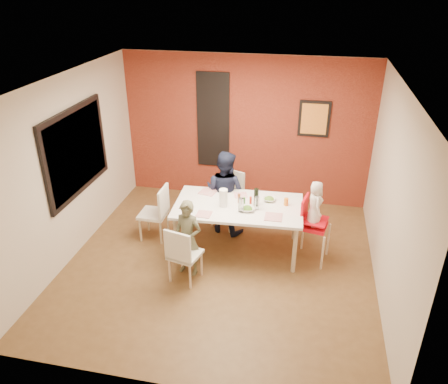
% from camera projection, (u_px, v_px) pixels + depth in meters
% --- Properties ---
extents(ground, '(4.50, 4.50, 0.00)m').
position_uv_depth(ground, '(220.00, 263.00, 6.59)').
color(ground, brown).
rests_on(ground, ground).
extents(ceiling, '(4.50, 4.50, 0.02)m').
position_uv_depth(ceiling, '(219.00, 83.00, 5.37)').
color(ceiling, silver).
rests_on(ceiling, wall_back).
extents(wall_back, '(4.50, 0.02, 2.70)m').
position_uv_depth(wall_back, '(246.00, 130.00, 7.94)').
color(wall_back, beige).
rests_on(wall_back, ground).
extents(wall_front, '(4.50, 0.02, 2.70)m').
position_uv_depth(wall_front, '(168.00, 285.00, 4.01)').
color(wall_front, beige).
rests_on(wall_front, ground).
extents(wall_left, '(0.02, 4.50, 2.70)m').
position_uv_depth(wall_left, '(70.00, 169.00, 6.39)').
color(wall_left, beige).
rests_on(wall_left, ground).
extents(wall_right, '(0.02, 4.50, 2.70)m').
position_uv_depth(wall_right, '(392.00, 198.00, 5.57)').
color(wall_right, beige).
rests_on(wall_right, ground).
extents(brick_accent_wall, '(4.50, 0.02, 2.70)m').
position_uv_depth(brick_accent_wall, '(246.00, 130.00, 7.93)').
color(brick_accent_wall, maroon).
rests_on(brick_accent_wall, ground).
extents(picture_window_frame, '(0.05, 1.70, 1.30)m').
position_uv_depth(picture_window_frame, '(76.00, 151.00, 6.47)').
color(picture_window_frame, black).
rests_on(picture_window_frame, wall_left).
extents(picture_window_pane, '(0.02, 1.55, 1.15)m').
position_uv_depth(picture_window_pane, '(77.00, 151.00, 6.46)').
color(picture_window_pane, black).
rests_on(picture_window_pane, wall_left).
extents(glassblock_strip, '(0.55, 0.03, 1.70)m').
position_uv_depth(glassblock_strip, '(213.00, 121.00, 7.95)').
color(glassblock_strip, silver).
rests_on(glassblock_strip, wall_back).
extents(glassblock_surround, '(0.60, 0.03, 1.76)m').
position_uv_depth(glassblock_surround, '(213.00, 121.00, 7.95)').
color(glassblock_surround, black).
rests_on(glassblock_surround, wall_back).
extents(art_print_frame, '(0.54, 0.03, 0.64)m').
position_uv_depth(art_print_frame, '(314.00, 119.00, 7.55)').
color(art_print_frame, black).
rests_on(art_print_frame, wall_back).
extents(art_print_canvas, '(0.44, 0.01, 0.54)m').
position_uv_depth(art_print_canvas, '(314.00, 119.00, 7.54)').
color(art_print_canvas, gold).
rests_on(art_print_canvas, wall_back).
extents(dining_table, '(1.97, 1.16, 0.80)m').
position_uv_depth(dining_table, '(238.00, 209.00, 6.58)').
color(dining_table, white).
rests_on(dining_table, ground).
extents(chair_near, '(0.49, 0.49, 0.87)m').
position_uv_depth(chair_near, '(182.00, 253.00, 5.97)').
color(chair_near, white).
rests_on(chair_near, ground).
extents(chair_far, '(0.57, 0.57, 0.96)m').
position_uv_depth(chair_far, '(229.00, 195.00, 7.41)').
color(chair_far, beige).
rests_on(chair_far, ground).
extents(chair_left, '(0.43, 0.43, 0.92)m').
position_uv_depth(chair_left, '(158.00, 210.00, 6.99)').
color(chair_left, white).
rests_on(chair_left, ground).
extents(high_chair, '(0.51, 0.51, 1.02)m').
position_uv_depth(high_chair, '(311.00, 223.00, 6.43)').
color(high_chair, red).
rests_on(high_chair, ground).
extents(child_near, '(0.47, 0.35, 1.15)m').
position_uv_depth(child_near, '(188.00, 238.00, 6.14)').
color(child_near, brown).
rests_on(child_near, ground).
extents(child_far, '(0.82, 0.73, 1.42)m').
position_uv_depth(child_far, '(225.00, 192.00, 7.13)').
color(child_far, black).
rests_on(child_far, ground).
extents(toddler, '(0.31, 0.39, 0.69)m').
position_uv_depth(toddler, '(315.00, 204.00, 6.27)').
color(toddler, silver).
rests_on(toddler, high_chair).
extents(plate_near_left, '(0.21, 0.21, 0.01)m').
position_uv_depth(plate_near_left, '(204.00, 214.00, 6.29)').
color(plate_near_left, white).
rests_on(plate_near_left, dining_table).
extents(plate_far_mid, '(0.24, 0.24, 0.01)m').
position_uv_depth(plate_far_mid, '(241.00, 195.00, 6.83)').
color(plate_far_mid, white).
rests_on(plate_far_mid, dining_table).
extents(plate_near_right, '(0.25, 0.25, 0.01)m').
position_uv_depth(plate_near_right, '(273.00, 217.00, 6.22)').
color(plate_near_right, white).
rests_on(plate_near_right, dining_table).
extents(plate_far_left, '(0.29, 0.29, 0.01)m').
position_uv_depth(plate_far_left, '(208.00, 192.00, 6.92)').
color(plate_far_left, white).
rests_on(plate_far_left, dining_table).
extents(salad_bowl_a, '(0.25, 0.25, 0.05)m').
position_uv_depth(salad_bowl_a, '(247.00, 209.00, 6.39)').
color(salad_bowl_a, white).
rests_on(salad_bowl_a, dining_table).
extents(salad_bowl_b, '(0.21, 0.21, 0.05)m').
position_uv_depth(salad_bowl_b, '(269.00, 199.00, 6.66)').
color(salad_bowl_b, white).
rests_on(salad_bowl_b, dining_table).
extents(wine_bottle, '(0.07, 0.07, 0.27)m').
position_uv_depth(wine_bottle, '(256.00, 197.00, 6.49)').
color(wine_bottle, black).
rests_on(wine_bottle, dining_table).
extents(wine_glass_a, '(0.08, 0.08, 0.22)m').
position_uv_depth(wine_glass_a, '(241.00, 205.00, 6.32)').
color(wine_glass_a, silver).
rests_on(wine_glass_a, dining_table).
extents(wine_glass_b, '(0.07, 0.07, 0.21)m').
position_uv_depth(wine_glass_b, '(257.00, 203.00, 6.38)').
color(wine_glass_b, white).
rests_on(wine_glass_b, dining_table).
extents(paper_towel_roll, '(0.12, 0.12, 0.28)m').
position_uv_depth(paper_towel_roll, '(223.00, 198.00, 6.46)').
color(paper_towel_roll, white).
rests_on(paper_towel_roll, dining_table).
extents(condiment_red, '(0.04, 0.04, 0.14)m').
position_uv_depth(condiment_red, '(251.00, 201.00, 6.51)').
color(condiment_red, red).
rests_on(condiment_red, dining_table).
extents(condiment_green, '(0.03, 0.03, 0.13)m').
position_uv_depth(condiment_green, '(244.00, 202.00, 6.51)').
color(condiment_green, '#286822').
rests_on(condiment_green, dining_table).
extents(condiment_brown, '(0.04, 0.04, 0.15)m').
position_uv_depth(condiment_brown, '(239.00, 199.00, 6.57)').
color(condiment_brown, brown).
rests_on(condiment_brown, dining_table).
extents(sippy_cup, '(0.07, 0.07, 0.11)m').
position_uv_depth(sippy_cup, '(286.00, 202.00, 6.52)').
color(sippy_cup, orange).
rests_on(sippy_cup, dining_table).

